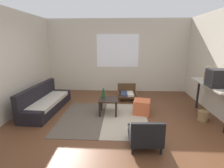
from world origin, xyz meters
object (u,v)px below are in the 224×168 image
object	(u,v)px
armchair_by_window	(127,92)
clay_vase	(208,76)
crt_television	(220,78)
wicker_basket	(203,116)
couch	(45,103)
console_shelf	(212,88)
ottoman_orange	(142,107)
coffee_table	(108,102)
glass_bottle	(103,94)
armchair_striped_foreground	(145,136)

from	to	relation	value
armchair_by_window	clay_vase	xyz separation A→B (m)	(2.02, -1.09, 0.80)
crt_television	wicker_basket	xyz separation A→B (m)	(-0.19, 0.14, -0.98)
couch	clay_vase	distance (m)	4.42
console_shelf	clay_vase	bearing A→B (deg)	90.00
ottoman_orange	console_shelf	size ratio (longest dim) A/B	0.27
coffee_table	clay_vase	distance (m)	2.65
glass_bottle	wicker_basket	size ratio (longest dim) A/B	1.17
console_shelf	clay_vase	distance (m)	0.38
glass_bottle	console_shelf	bearing A→B (deg)	-4.48
armchair_striped_foreground	wicker_basket	size ratio (longest dim) A/B	2.68
crt_television	glass_bottle	size ratio (longest dim) A/B	1.83
armchair_by_window	wicker_basket	distance (m)	2.38
clay_vase	glass_bottle	bearing A→B (deg)	-178.15
coffee_table	wicker_basket	bearing A→B (deg)	-6.89
glass_bottle	coffee_table	bearing A→B (deg)	-22.55
console_shelf	wicker_basket	bearing A→B (deg)	-145.84
armchair_striped_foreground	glass_bottle	world-z (taller)	glass_bottle
coffee_table	wicker_basket	distance (m)	2.38
clay_vase	crt_television	bearing A→B (deg)	-90.32
armchair_by_window	glass_bottle	xyz separation A→B (m)	(-0.67, -1.18, 0.30)
couch	glass_bottle	distance (m)	1.70
armchair_striped_foreground	coffee_table	bearing A→B (deg)	117.40
couch	glass_bottle	size ratio (longest dim) A/B	7.04
clay_vase	wicker_basket	distance (m)	1.02
couch	console_shelf	xyz separation A→B (m)	(4.34, -0.32, 0.58)
console_shelf	clay_vase	size ratio (longest dim) A/B	4.16
console_shelf	crt_television	xyz separation A→B (m)	(-0.00, -0.27, 0.30)
wicker_basket	couch	bearing A→B (deg)	173.80
coffee_table	crt_television	size ratio (longest dim) A/B	0.99
coffee_table	console_shelf	xyz separation A→B (m)	(2.55, -0.15, 0.48)
couch	coffee_table	size ratio (longest dim) A/B	3.90
ottoman_orange	wicker_basket	distance (m)	1.50
coffee_table	armchair_striped_foreground	bearing A→B (deg)	-62.60
coffee_table	clay_vase	size ratio (longest dim) A/B	1.39
ottoman_orange	glass_bottle	size ratio (longest dim) A/B	1.49
console_shelf	crt_television	distance (m)	0.40
couch	armchair_striped_foreground	distance (m)	3.07
clay_vase	glass_bottle	xyz separation A→B (m)	(-2.68, -0.09, -0.50)
armchair_by_window	crt_television	size ratio (longest dim) A/B	1.21
armchair_striped_foreground	clay_vase	distance (m)	2.54
armchair_by_window	glass_bottle	size ratio (longest dim) A/B	2.21
crt_television	coffee_table	bearing A→B (deg)	170.54
console_shelf	armchair_striped_foreground	bearing A→B (deg)	-142.76
coffee_table	glass_bottle	distance (m)	0.26
ottoman_orange	clay_vase	world-z (taller)	clay_vase
couch	ottoman_orange	world-z (taller)	couch
armchair_by_window	ottoman_orange	bearing A→B (deg)	-72.88
armchair_striped_foreground	glass_bottle	size ratio (longest dim) A/B	2.30
clay_vase	wicker_basket	world-z (taller)	clay_vase
console_shelf	wicker_basket	xyz separation A→B (m)	(-0.19, -0.13, -0.68)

